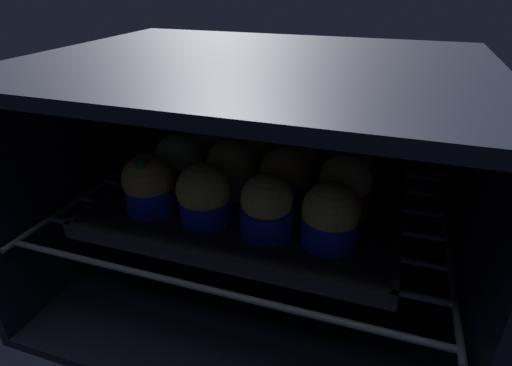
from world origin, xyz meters
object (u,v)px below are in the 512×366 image
object	(u,v)px
muffin_row0_col2	(267,206)
muffin_row1_col3	(345,186)
baking_tray	(256,199)
muffin_row1_col2	(285,177)
muffin_row1_col1	(231,169)
muffin_row2_col2	(297,154)
muffin_row1_col0	(179,162)
muffin_row0_col1	(204,195)
muffin_row0_col0	(149,185)
muffin_row2_col1	(250,148)
muffin_row0_col3	(330,216)
muffin_row2_col3	(352,165)
muffin_row2_col0	(203,144)

from	to	relation	value
muffin_row0_col2	muffin_row1_col3	distance (cm)	12.14
baking_tray	muffin_row1_col2	xyz separation A→B (cm)	(4.41, 0.05, 4.49)
muffin_row1_col1	muffin_row2_col2	bearing A→B (deg)	46.35
muffin_row2_col2	muffin_row1_col0	bearing A→B (deg)	-152.84
baking_tray	muffin_row0_col1	world-z (taller)	muffin_row0_col1
muffin_row0_col2	muffin_row1_col0	distance (cm)	19.08
muffin_row1_col3	muffin_row2_col2	bearing A→B (deg)	135.95
muffin_row0_col0	muffin_row0_col1	xyz separation A→B (cm)	(8.43, -0.05, -0.07)
muffin_row1_col2	muffin_row1_col3	bearing A→B (deg)	-0.66
muffin_row1_col0	muffin_row2_col1	bearing A→B (deg)	44.01
muffin_row0_col3	muffin_row1_col2	xyz separation A→B (cm)	(-7.92, 8.41, 0.10)
muffin_row1_col2	muffin_row2_col2	xyz separation A→B (cm)	(-0.36, 8.51, 0.03)
muffin_row2_col1	muffin_row0_col0	bearing A→B (deg)	-118.43
baking_tray	muffin_row0_col0	xyz separation A→B (cm)	(-12.91, -8.23, 4.32)
muffin_row1_col2	muffin_row2_col3	distance (cm)	11.80
muffin_row1_col3	muffin_row2_col1	bearing A→B (deg)	153.10
muffin_row1_col0	muffin_row2_col1	world-z (taller)	muffin_row2_col1
muffin_row0_col1	muffin_row1_col1	bearing A→B (deg)	86.77
muffin_row0_col2	muffin_row2_col0	world-z (taller)	muffin_row0_col2
muffin_row2_col1	muffin_row2_col0	bearing A→B (deg)	-178.25
muffin_row0_col1	muffin_row2_col1	distance (cm)	16.78
muffin_row2_col2	muffin_row0_col2	bearing A→B (deg)	-88.97
muffin_row1_col2	muffin_row2_col1	distance (cm)	11.81
muffin_row2_col3	muffin_row2_col0	bearing A→B (deg)	-179.86
muffin_row0_col1	muffin_row1_col0	world-z (taller)	muffin_row1_col0
muffin_row1_col3	muffin_row2_col2	distance (cm)	12.38
muffin_row0_col0	muffin_row0_col2	size ratio (longest dim) A/B	1.04
muffin_row2_col2	muffin_row1_col2	bearing A→B (deg)	-87.61
muffin_row0_col1	muffin_row2_col3	size ratio (longest dim) A/B	1.02
muffin_row2_col2	muffin_row1_col3	bearing A→B (deg)	-44.05
muffin_row0_col0	muffin_row1_col1	xyz separation A→B (cm)	(8.91, 8.34, 0.06)
muffin_row0_col0	muffin_row2_col3	world-z (taller)	muffin_row0_col0
muffin_row0_col1	muffin_row0_col3	bearing A→B (deg)	-0.25
muffin_row0_col0	muffin_row2_col2	size ratio (longest dim) A/B	1.00
muffin_row2_col0	muffin_row0_col3	bearing A→B (deg)	-33.85
muffin_row1_col2	muffin_row2_col3	bearing A→B (deg)	44.27
muffin_row1_col0	muffin_row2_col0	world-z (taller)	muffin_row1_col0
muffin_row0_col0	muffin_row1_col2	world-z (taller)	same
baking_tray	muffin_row0_col3	size ratio (longest dim) A/B	5.07
baking_tray	muffin_row0_col0	distance (cm)	15.91
muffin_row1_col2	muffin_row2_col3	xyz separation A→B (cm)	(8.44, 8.23, -0.49)
muffin_row0_col3	muffin_row2_col2	distance (cm)	18.83
muffin_row0_col0	muffin_row2_col3	bearing A→B (deg)	32.66
muffin_row0_col2	muffin_row0_col3	xyz separation A→B (cm)	(7.97, 0.27, 0.01)
muffin_row1_col2	baking_tray	bearing A→B (deg)	-179.30
muffin_row0_col2	muffin_row2_col1	distance (cm)	18.98
muffin_row1_col3	muffin_row2_col0	world-z (taller)	muffin_row1_col3
baking_tray	muffin_row1_col1	distance (cm)	5.93
muffin_row1_col0	muffin_row2_col0	distance (cm)	8.25
muffin_row1_col1	muffin_row2_col1	bearing A→B (deg)	89.03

